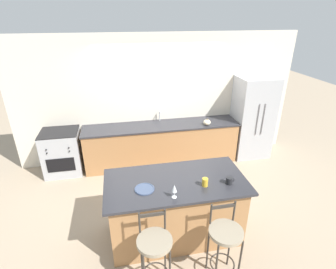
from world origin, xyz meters
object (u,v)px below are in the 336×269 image
object	(u,v)px
bar_stool_far	(225,240)
dinner_plate	(144,189)
oven_range	(63,152)
coffee_mug	(229,181)
bar_stool_near	(155,249)
tumbler_cup	(205,182)
pumpkin_decoration	(207,122)
wine_glass	(174,189)
refrigerator	(252,118)

from	to	relation	value
bar_stool_far	dinner_plate	size ratio (longest dim) A/B	4.04
oven_range	bar_stool_far	xyz separation A→B (m)	(2.30, -2.92, 0.16)
coffee_mug	bar_stool_near	bearing A→B (deg)	-152.41
oven_range	tumbler_cup	distance (m)	3.25
oven_range	coffee_mug	distance (m)	3.50
tumbler_cup	dinner_plate	bearing A→B (deg)	174.77
coffee_mug	tumbler_cup	bearing A→B (deg)	176.88
dinner_plate	pumpkin_decoration	world-z (taller)	pumpkin_decoration
dinner_plate	oven_range	bearing A→B (deg)	122.97
wine_glass	dinner_plate	bearing A→B (deg)	146.70
dinner_plate	tumbler_cup	xyz separation A→B (m)	(0.79, -0.07, 0.05)
bar_stool_near	coffee_mug	distance (m)	1.30
oven_range	bar_stool_far	world-z (taller)	bar_stool_far
oven_range	bar_stool_far	size ratio (longest dim) A/B	0.87
wine_glass	pumpkin_decoration	bearing A→B (deg)	62.05
dinner_plate	coffee_mug	bearing A→B (deg)	-4.61
wine_glass	tumbler_cup	xyz separation A→B (m)	(0.45, 0.15, -0.07)
refrigerator	bar_stool_far	world-z (taller)	refrigerator
refrigerator	dinner_plate	distance (m)	3.46
refrigerator	dinner_plate	bearing A→B (deg)	-140.36
dinner_plate	wine_glass	bearing A→B (deg)	-33.30
refrigerator	pumpkin_decoration	size ratio (longest dim) A/B	12.02
tumbler_cup	oven_range	bearing A→B (deg)	134.24
wine_glass	coffee_mug	size ratio (longest dim) A/B	1.54
bar_stool_near	coffee_mug	world-z (taller)	coffee_mug
bar_stool_far	coffee_mug	bearing A→B (deg)	65.68
oven_range	dinner_plate	bearing A→B (deg)	-57.03
dinner_plate	tumbler_cup	size ratio (longest dim) A/B	2.30
refrigerator	pumpkin_decoration	distance (m)	1.14
oven_range	tumbler_cup	size ratio (longest dim) A/B	8.12
bar_stool_far	tumbler_cup	distance (m)	0.74
dinner_plate	tumbler_cup	distance (m)	0.80
refrigerator	tumbler_cup	xyz separation A→B (m)	(-1.87, -2.28, 0.11)
bar_stool_near	wine_glass	bearing A→B (deg)	54.05
oven_range	bar_stool_near	size ratio (longest dim) A/B	0.87
refrigerator	tumbler_cup	distance (m)	2.95
refrigerator	dinner_plate	xyz separation A→B (m)	(-2.67, -2.21, 0.06)
oven_range	coffee_mug	size ratio (longest dim) A/B	7.65
coffee_mug	pumpkin_decoration	size ratio (longest dim) A/B	0.79
oven_range	dinner_plate	xyz separation A→B (m)	(1.44, -2.22, 0.51)
tumbler_cup	wine_glass	bearing A→B (deg)	-161.01
refrigerator	tumbler_cup	world-z (taller)	refrigerator
dinner_plate	tumbler_cup	bearing A→B (deg)	-5.23
pumpkin_decoration	coffee_mug	bearing A→B (deg)	-101.02
refrigerator	dinner_plate	world-z (taller)	refrigerator
dinner_plate	coffee_mug	world-z (taller)	coffee_mug
bar_stool_far	wine_glass	size ratio (longest dim) A/B	5.70
oven_range	tumbler_cup	world-z (taller)	tumbler_cup
wine_glass	coffee_mug	world-z (taller)	wine_glass
wine_glass	coffee_mug	xyz separation A→B (m)	(0.78, 0.14, -0.08)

